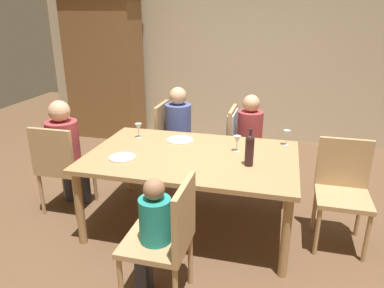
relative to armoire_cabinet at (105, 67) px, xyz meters
The scene contains 19 objects.
ground_plane 3.29m from the armoire_cabinet, 49.17° to the right, with size 10.00×10.00×0.00m, color brown.
rear_room_partition 2.09m from the armoire_cabinet, 12.50° to the left, with size 6.40×0.12×2.70m, color beige.
armoire_cabinet is the anchor object (origin of this frame).
dining_table 3.14m from the armoire_cabinet, 49.17° to the right, with size 1.86×1.20×0.72m.
chair_far_left 2.13m from the armoire_cabinet, 41.95° to the right, with size 0.44×0.44×0.92m.
chair_left_end 2.60m from the armoire_cabinet, 73.53° to the right, with size 0.44×0.44×0.92m.
chair_far_right 2.74m from the armoire_cabinet, 30.52° to the right, with size 0.46×0.44×0.92m.
chair_near 3.98m from the armoire_cabinet, 57.54° to the right, with size 0.44×0.44×0.92m.
chair_right_end 4.07m from the armoire_cabinet, 34.11° to the right, with size 0.44×0.44×0.92m.
person_woman_host 2.18m from the armoire_cabinet, 39.92° to the right, with size 0.35×0.30×1.13m.
person_man_bearded 2.47m from the armoire_cabinet, 72.78° to the right, with size 0.31×0.36×1.14m.
person_man_guest 2.87m from the armoire_cabinet, 28.98° to the right, with size 0.33×0.28×1.08m.
person_child_small 3.92m from the armoire_cabinet, 58.92° to the right, with size 0.25×0.22×0.94m.
wine_bottle_tall_green 3.55m from the armoire_cabinet, 44.05° to the right, with size 0.08×0.08×0.32m.
wine_glass_near_left 2.47m from the armoire_cabinet, 55.63° to the right, with size 0.07×0.07×0.15m.
wine_glass_centre 3.42m from the armoire_cabinet, 33.56° to the right, with size 0.07×0.07×0.15m.
wine_glass_near_right 3.25m from the armoire_cabinet, 42.00° to the right, with size 0.07×0.07×0.15m.
dinner_plate_host 2.75m from the armoire_cabinet, 47.99° to the right, with size 0.26×0.26×0.01m, color white.
dinner_plate_guest_left 2.99m from the armoire_cabinet, 60.55° to the right, with size 0.23×0.23×0.01m, color silver.
Camera 1 is at (0.75, -2.94, 1.94)m, focal length 33.98 mm.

